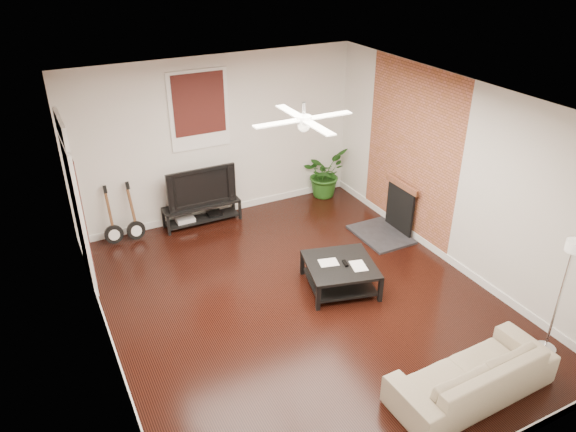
% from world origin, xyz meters
% --- Properties ---
extents(room, '(5.01, 6.01, 2.81)m').
position_xyz_m(room, '(0.00, 0.00, 1.40)').
color(room, black).
rests_on(room, ground).
extents(brick_accent, '(0.02, 2.20, 2.80)m').
position_xyz_m(brick_accent, '(2.49, 1.00, 1.40)').
color(brick_accent, '#9B5632').
rests_on(brick_accent, floor).
extents(fireplace, '(0.80, 1.10, 0.92)m').
position_xyz_m(fireplace, '(2.20, 1.00, 0.46)').
color(fireplace, black).
rests_on(fireplace, floor).
extents(window_back, '(1.00, 0.06, 1.30)m').
position_xyz_m(window_back, '(-0.30, 2.97, 1.95)').
color(window_back, black).
rests_on(window_back, wall_back).
extents(door_left, '(0.08, 1.00, 2.50)m').
position_xyz_m(door_left, '(-2.46, 1.90, 1.25)').
color(door_left, white).
rests_on(door_left, wall_left).
extents(tv_stand, '(1.32, 0.35, 0.37)m').
position_xyz_m(tv_stand, '(-0.45, 2.78, 0.19)').
color(tv_stand, black).
rests_on(tv_stand, floor).
extents(tv, '(1.19, 0.16, 0.68)m').
position_xyz_m(tv, '(-0.45, 2.80, 0.71)').
color(tv, black).
rests_on(tv, tv_stand).
extents(coffee_table, '(1.14, 1.14, 0.39)m').
position_xyz_m(coffee_table, '(0.66, 0.07, 0.20)').
color(coffee_table, black).
rests_on(coffee_table, floor).
extents(sofa, '(1.91, 0.80, 0.55)m').
position_xyz_m(sofa, '(0.87, -2.29, 0.28)').
color(sofa, '#BFA88F').
rests_on(sofa, floor).
extents(floor_lamp, '(0.26, 0.26, 1.54)m').
position_xyz_m(floor_lamp, '(2.20, -2.19, 0.77)').
color(floor_lamp, white).
rests_on(floor_lamp, floor).
extents(potted_plant, '(1.07, 1.03, 0.91)m').
position_xyz_m(potted_plant, '(1.99, 2.80, 0.45)').
color(potted_plant, '#205217').
rests_on(potted_plant, floor).
extents(guitar_left, '(0.32, 0.23, 0.99)m').
position_xyz_m(guitar_left, '(-1.96, 2.75, 0.49)').
color(guitar_left, black).
rests_on(guitar_left, floor).
extents(guitar_right, '(0.34, 0.26, 0.99)m').
position_xyz_m(guitar_right, '(-1.61, 2.72, 0.49)').
color(guitar_right, black).
rests_on(guitar_right, floor).
extents(ceiling_fan, '(1.24, 1.24, 0.32)m').
position_xyz_m(ceiling_fan, '(0.00, 0.00, 2.60)').
color(ceiling_fan, white).
rests_on(ceiling_fan, ceiling).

